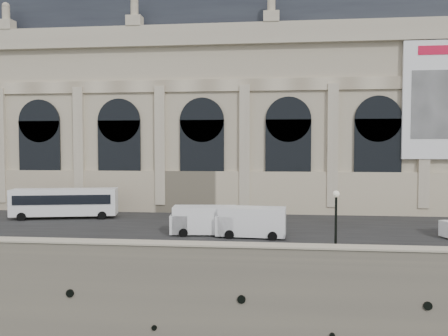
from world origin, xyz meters
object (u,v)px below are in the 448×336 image
(van_b, at_px, (201,220))
(bus_left, at_px, (65,202))
(lamp_right, at_px, (336,224))
(van_c, at_px, (248,222))

(van_b, bearing_deg, bus_left, 155.92)
(bus_left, distance_m, lamp_right, 30.28)
(bus_left, bearing_deg, lamp_right, -27.49)
(lamp_right, bearing_deg, bus_left, 152.51)
(bus_left, relative_size, lamp_right, 2.40)
(van_c, xyz_separation_m, lamp_right, (6.50, -6.15, 1.02))
(van_c, relative_size, lamp_right, 1.28)
(bus_left, relative_size, van_b, 1.92)
(bus_left, bearing_deg, van_b, -24.08)
(van_b, distance_m, lamp_right, 12.75)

